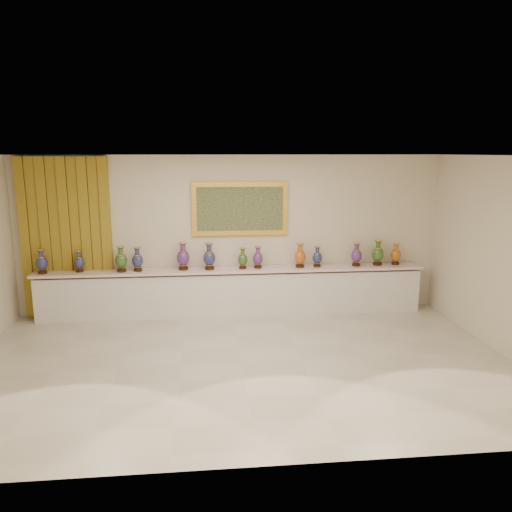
{
  "coord_description": "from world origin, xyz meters",
  "views": [
    {
      "loc": [
        -0.48,
        -6.87,
        3.05
      ],
      "look_at": [
        0.39,
        1.7,
        1.25
      ],
      "focal_mm": 35.0,
      "sensor_mm": 36.0,
      "label": 1
    }
  ],
  "objects_px": {
    "counter": "(233,292)",
    "vase_0": "(42,263)",
    "vase_2": "(121,260)",
    "vase_1": "(79,262)"
  },
  "relations": [
    {
      "from": "vase_2",
      "to": "vase_1",
      "type": "bearing_deg",
      "value": 175.14
    },
    {
      "from": "vase_0",
      "to": "vase_2",
      "type": "height_order",
      "value": "vase_2"
    },
    {
      "from": "counter",
      "to": "vase_1",
      "type": "xyz_separation_m",
      "value": [
        -2.79,
        0.01,
        0.64
      ]
    },
    {
      "from": "vase_1",
      "to": "vase_2",
      "type": "distance_m",
      "value": 0.76
    },
    {
      "from": "counter",
      "to": "vase_1",
      "type": "distance_m",
      "value": 2.87
    },
    {
      "from": "vase_2",
      "to": "vase_0",
      "type": "bearing_deg",
      "value": -179.99
    },
    {
      "from": "vase_0",
      "to": "vase_1",
      "type": "relative_size",
      "value": 1.13
    },
    {
      "from": "counter",
      "to": "vase_1",
      "type": "bearing_deg",
      "value": 179.8
    },
    {
      "from": "counter",
      "to": "vase_0",
      "type": "relative_size",
      "value": 16.32
    },
    {
      "from": "counter",
      "to": "vase_0",
      "type": "bearing_deg",
      "value": -179.08
    }
  ]
}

